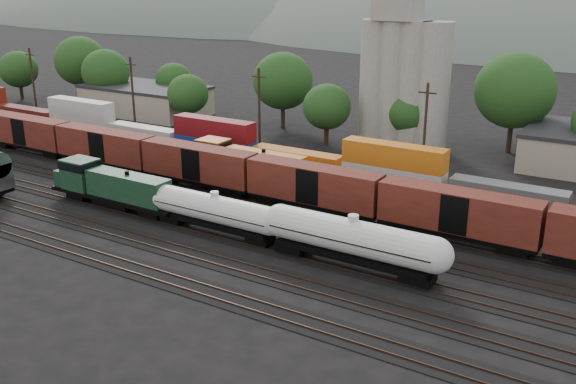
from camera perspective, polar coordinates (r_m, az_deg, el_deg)
The scene contains 12 objects.
ground at distance 67.44m, azimuth -4.51°, elevation -2.16°, with size 600.00×600.00×0.00m, color black.
tracks at distance 67.42m, azimuth -4.51°, elevation -2.13°, with size 180.00×33.20×0.20m.
green_locomotive at distance 71.67m, azimuth -15.69°, elevation 0.63°, with size 17.00×3.00×4.50m.
tank_car_a at distance 62.28m, azimuth -6.50°, elevation -1.64°, with size 15.51×2.78×4.06m.
tank_car_b at distance 54.88m, azimuth 5.76°, elevation -4.17°, with size 17.55×3.14×4.60m.
orange_locomotive at distance 77.85m, azimuth -4.03°, elevation 2.71°, with size 17.85×2.97×4.46m.
boxcar_string at distance 75.51m, azimuth -7.95°, elevation 2.51°, with size 138.20×2.90×4.20m.
container_wall at distance 79.86m, azimuth 0.26°, elevation 3.16°, with size 178.40×2.60×5.80m.
grain_silo at distance 94.05m, azimuth 10.19°, elevation 10.68°, with size 13.40×5.00×29.00m.
industrial_sheds at distance 93.79m, azimuth 11.62°, elevation 5.16°, with size 119.38×17.26×5.10m.
tree_band at distance 94.13m, azimuth 12.97°, elevation 8.14°, with size 163.92×21.69×14.07m.
utility_poles at distance 83.68m, azimuth 4.29°, elevation 6.43°, with size 122.20×0.36×12.00m.
Camera 1 is at (37.40, -50.70, 24.05)m, focal length 40.00 mm.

